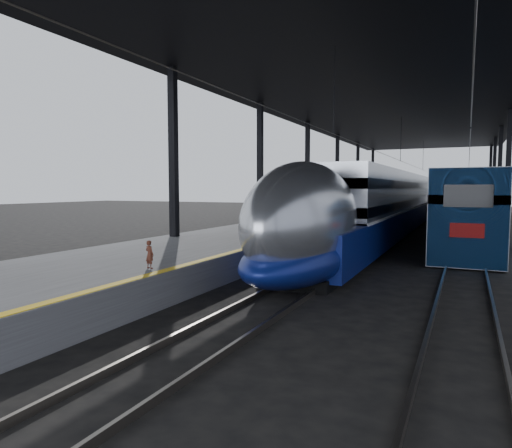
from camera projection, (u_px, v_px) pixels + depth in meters
The scene contains 8 objects.
ground at pixel (233, 288), 15.12m from camera, with size 160.00×160.00×0.00m, color black.
platform at pixel (315, 225), 34.64m from camera, with size 6.00×80.00×1.00m, color #4C4C4F.
yellow_strip at pixel (351, 220), 33.42m from camera, with size 0.30×80.00×0.01m, color yellow.
rails at pixel (426, 235), 31.31m from camera, with size 6.52×80.00×0.16m.
canopy at pixel (391, 105), 31.69m from camera, with size 18.00×75.00×9.47m.
tgv_train at pixel (406, 202), 40.43m from camera, with size 3.05×65.20×4.37m.
second_train at pixel (468, 201), 42.80m from camera, with size 3.01×56.05×4.15m.
child at pixel (150, 254), 13.18m from camera, with size 0.30×0.20×0.82m, color #50261A.
Camera 1 is at (6.98, -13.19, 3.33)m, focal length 32.00 mm.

